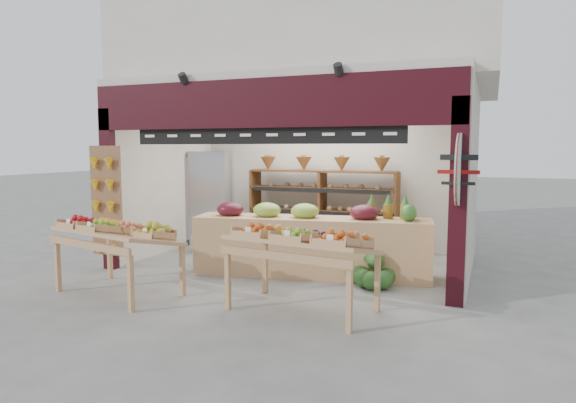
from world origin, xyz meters
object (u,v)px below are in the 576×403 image
Objects in this scene: display_table_left at (114,232)px; mid_counter at (310,244)px; display_table_right at (302,241)px; watermelon_pile at (372,272)px; cardboard_stack at (215,242)px; refrigerator at (210,197)px; back_shelving at (322,194)px.

mid_counter is at bearing 40.68° from display_table_left.
display_table_right is at bearing 4.11° from display_table_left.
display_table_left is at bearing -139.32° from mid_counter.
display_table_left is 3.72m from watermelon_pile.
cardboard_stack is 0.54× the size of display_table_right.
cardboard_stack is at bearing 160.29° from watermelon_pile.
back_shelving is at bearing -14.71° from refrigerator.
back_shelving is 4.34× the size of watermelon_pile.
display_table_left is at bearing -113.72° from back_shelving.
cardboard_stack is 2.90m from display_table_left.
refrigerator is at bearing 147.05° from mid_counter.
back_shelving is 2.29m from cardboard_stack.
display_table_left is (-1.74, -3.97, -0.26)m from back_shelving.
mid_counter reaches higher than display_table_left.
mid_counter is at bearing 106.17° from display_table_right.
display_table_left is (0.69, -3.79, -0.12)m from refrigerator.
display_table_left is 2.72m from display_table_right.
refrigerator reaches higher than display_table_right.
mid_counter reaches higher than watermelon_pile.
refrigerator is at bearing 124.31° from cardboard_stack.
display_table_right reaches higher than cardboard_stack.
refrigerator is 1.37m from cardboard_stack.
display_table_right is 2.74× the size of watermelon_pile.
refrigerator is at bearing 151.62° from watermelon_pile.
back_shelving reaches higher than cardboard_stack.
cardboard_stack is (0.65, -0.95, -0.75)m from refrigerator.
display_table_left is 2.77× the size of watermelon_pile.
back_shelving is 2.92m from watermelon_pile.
cardboard_stack is 3.51m from watermelon_pile.
display_table_left reaches higher than cardboard_stack.
refrigerator is at bearing -175.72° from back_shelving.
display_table_right is (0.97, -3.77, -0.23)m from back_shelving.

